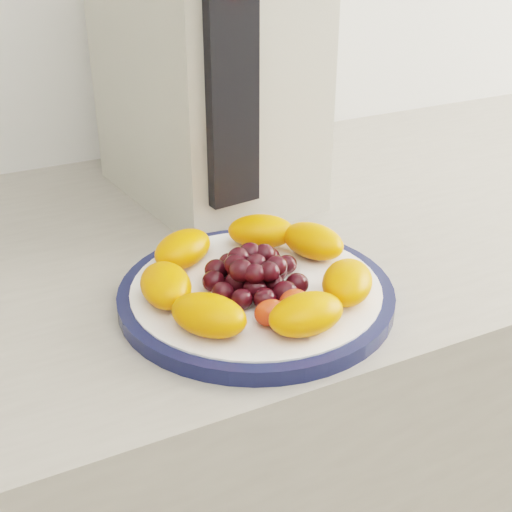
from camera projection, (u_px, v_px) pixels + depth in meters
name	position (u px, v px, depth m)	size (l,w,h in m)	color
plate_rim	(256.00, 295.00, 0.69)	(0.26, 0.26, 0.01)	#13183C
plate_face	(256.00, 294.00, 0.69)	(0.24, 0.24, 0.02)	white
appliance_body	(205.00, 64.00, 0.85)	(0.19, 0.26, 0.33)	#B0AB9A
appliance_panel	(231.00, 91.00, 0.73)	(0.06, 0.02, 0.25)	black
fruit_plate	(256.00, 273.00, 0.67)	(0.23, 0.22, 0.04)	#F76503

